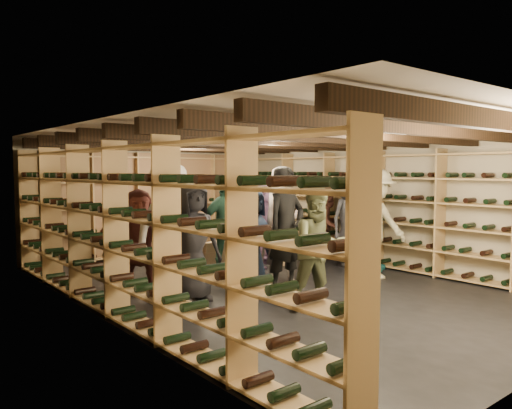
{
  "coord_description": "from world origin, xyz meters",
  "views": [
    {
      "loc": [
        -5.05,
        -5.72,
        1.8
      ],
      "look_at": [
        -0.21,
        0.2,
        1.26
      ],
      "focal_mm": 35.0,
      "sensor_mm": 36.0,
      "label": 1
    }
  ],
  "objects": [
    {
      "name": "ground",
      "position": [
        0.0,
        0.0,
        0.0
      ],
      "size": [
        8.0,
        8.0,
        0.0
      ],
      "primitive_type": "plane",
      "color": "black",
      "rests_on": "ground"
    },
    {
      "name": "walls",
      "position": [
        0.0,
        0.0,
        1.2
      ],
      "size": [
        5.52,
        8.02,
        2.4
      ],
      "color": "#B6A98D",
      "rests_on": "ground"
    },
    {
      "name": "ceiling",
      "position": [
        0.0,
        0.0,
        2.4
      ],
      "size": [
        5.5,
        8.0,
        0.01
      ],
      "primitive_type": "cube",
      "color": "beige",
      "rests_on": "walls"
    },
    {
      "name": "ceiling_joists",
      "position": [
        0.0,
        0.0,
        2.26
      ],
      "size": [
        5.4,
        7.12,
        0.18
      ],
      "color": "black",
      "rests_on": "ground"
    },
    {
      "name": "wine_rack_left",
      "position": [
        -2.57,
        0.0,
        1.08
      ],
      "size": [
        0.32,
        7.5,
        2.15
      ],
      "color": "tan",
      "rests_on": "ground"
    },
    {
      "name": "wine_rack_right",
      "position": [
        2.57,
        0.0,
        1.08
      ],
      "size": [
        0.32,
        7.5,
        2.15
      ],
      "color": "tan",
      "rests_on": "ground"
    },
    {
      "name": "wine_rack_back",
      "position": [
        0.0,
        3.83,
        1.07
      ],
      "size": [
        4.7,
        0.3,
        2.15
      ],
      "color": "tan",
      "rests_on": "ground"
    },
    {
      "name": "crate_stack_left",
      "position": [
        -0.16,
        1.88,
        0.34
      ],
      "size": [
        0.58,
        0.48,
        0.68
      ],
      "rotation": [
        0.0,
        0.0,
        0.34
      ],
      "color": "tan",
      "rests_on": "ground"
    },
    {
      "name": "crate_stack_right",
      "position": [
        0.01,
        1.66,
        0.26
      ],
      "size": [
        0.56,
        0.42,
        0.51
      ],
      "rotation": [
        0.0,
        0.0,
        -0.2
      ],
      "color": "tan",
      "rests_on": "ground"
    },
    {
      "name": "crate_loose",
      "position": [
        1.33,
        1.3,
        0.09
      ],
      "size": [
        0.56,
        0.43,
        0.17
      ],
      "primitive_type": "cube",
      "rotation": [
        0.0,
        0.0,
        0.22
      ],
      "color": "tan",
      "rests_on": "ground"
    },
    {
      "name": "person_0",
      "position": [
        -1.45,
        0.07,
        0.82
      ],
      "size": [
        0.84,
        0.59,
        1.64
      ],
      "primitive_type": "imported",
      "rotation": [
        0.0,
        0.0,
        -0.08
      ],
      "color": "black",
      "rests_on": "ground"
    },
    {
      "name": "person_1",
      "position": [
        -0.19,
        -0.46,
        0.92
      ],
      "size": [
        0.7,
        0.48,
        1.85
      ],
      "primitive_type": "imported",
      "rotation": [
        0.0,
        0.0,
        0.05
      ],
      "color": "black",
      "rests_on": "ground"
    },
    {
      "name": "person_2",
      "position": [
        -0.45,
        -1.36,
        0.79
      ],
      "size": [
        0.94,
        0.84,
        1.59
      ],
      "primitive_type": "imported",
      "rotation": [
        0.0,
        0.0,
        -0.37
      ],
      "color": "#59603E",
      "rests_on": "ground"
    },
    {
      "name": "person_3",
      "position": [
        1.61,
        -0.65,
        0.91
      ],
      "size": [
        1.31,
        0.95,
        1.83
      ],
      "primitive_type": "imported",
      "rotation": [
        0.0,
        0.0,
        -0.25
      ],
      "color": "beige",
      "rests_on": "ground"
    },
    {
      "name": "person_4",
      "position": [
        2.18,
        -0.21,
        0.77
      ],
      "size": [
        0.98,
        0.71,
        1.54
      ],
      "primitive_type": "imported",
      "rotation": [
        0.0,
        0.0,
        0.42
      ],
      "color": "#1E6E76",
      "rests_on": "ground"
    },
    {
      "name": "person_5",
      "position": [
        -1.72,
        1.12,
        0.76
      ],
      "size": [
        1.47,
        0.91,
        1.52
      ],
      "primitive_type": "imported",
      "rotation": [
        0.0,
        0.0,
        -0.35
      ],
      "color": "brown",
      "rests_on": "ground"
    },
    {
      "name": "person_6",
      "position": [
        -0.34,
        0.15,
        0.76
      ],
      "size": [
        0.85,
        0.69,
        1.51
      ],
      "primitive_type": "imported",
      "rotation": [
        0.0,
        0.0,
        0.32
      ],
      "color": "#1C2A48",
      "rests_on": "ground"
    },
    {
      "name": "person_7",
      "position": [
        0.19,
        0.02,
        0.92
      ],
      "size": [
        0.75,
        0.58,
        1.84
      ],
      "primitive_type": "imported",
      "rotation": [
        0.0,
        0.0,
        -0.22
      ],
      "color": "gray",
      "rests_on": "ground"
    },
    {
      "name": "person_8",
      "position": [
        2.18,
        0.89,
        0.74
      ],
      "size": [
        0.83,
        0.71,
        1.48
      ],
      "primitive_type": "imported",
      "rotation": [
        0.0,
        0.0,
        0.23
      ],
      "color": "#4D271E",
      "rests_on": "ground"
    },
    {
      "name": "person_9",
      "position": [
        -1.51,
        0.61,
        0.96
      ],
      "size": [
        1.38,
        1.03,
        1.91
      ],
      "primitive_type": "imported",
      "rotation": [
        0.0,
        0.0,
        0.28
      ],
      "color": "beige",
      "rests_on": "ground"
    },
    {
      "name": "person_10",
      "position": [
        -0.1,
        1.17,
        0.84
      ],
      "size": [
        1.0,
        0.45,
        1.67
      ],
      "primitive_type": "imported",
      "rotation": [
        0.0,
        0.0,
        -0.04
      ],
      "color": "#214836",
      "rests_on": "ground"
    },
    {
      "name": "person_11",
      "position": [
        0.92,
        1.3,
        0.85
      ],
      "size": [
        1.65,
        0.98,
        1.7
      ],
      "primitive_type": "imported",
      "rotation": [
        0.0,
        0.0,
        0.33
      ],
      "color": "slate",
      "rests_on": "ground"
    },
    {
      "name": "person_12",
      "position": [
        2.18,
        0.34,
        0.86
      ],
      "size": [
        0.93,
        0.71,
        1.71
      ],
      "primitive_type": "imported",
      "rotation": [
        0.0,
        0.0,
        -0.21
      ],
      "color": "#37383D",
      "rests_on": "ground"
    }
  ]
}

